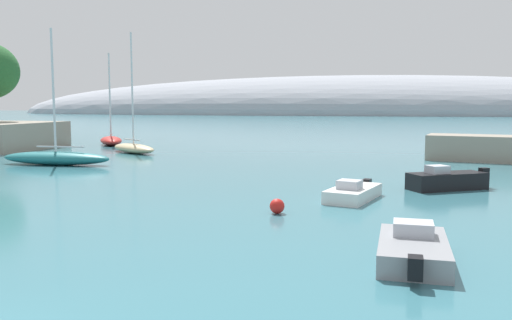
{
  "coord_description": "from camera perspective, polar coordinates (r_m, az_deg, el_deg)",
  "views": [
    {
      "loc": [
        7.58,
        -6.49,
        4.42
      ],
      "look_at": [
        0.52,
        23.67,
        1.12
      ],
      "focal_mm": 37.07,
      "sensor_mm": 36.0,
      "label": 1
    }
  ],
  "objects": [
    {
      "name": "sailboat_sand_near_shore",
      "position": [
        48.89,
        -13.07,
        1.37
      ],
      "size": [
        6.35,
        5.33,
        10.72
      ],
      "rotation": [
        0.0,
        0.0,
        5.66
      ],
      "color": "#C6B284",
      "rests_on": "water"
    },
    {
      "name": "sailboat_teal_mid_mooring",
      "position": [
        41.0,
        -20.77,
        0.28
      ],
      "size": [
        8.41,
        2.34,
        9.77
      ],
      "rotation": [
        0.0,
        0.0,
        3.18
      ],
      "color": "#1E6B70",
      "rests_on": "water"
    },
    {
      "name": "mooring_buoy_red",
      "position": [
        21.43,
        2.29,
        -5.0
      ],
      "size": [
        0.61,
        0.61,
        0.61
      ],
      "primitive_type": "sphere",
      "color": "red",
      "rests_on": "water"
    },
    {
      "name": "sailboat_red_outer_mooring",
      "position": [
        59.08,
        -15.37,
        2.13
      ],
      "size": [
        5.1,
        6.21,
        9.79
      ],
      "rotation": [
        0.0,
        0.0,
        2.15
      ],
      "color": "red",
      "rests_on": "water"
    },
    {
      "name": "distant_ridge",
      "position": [
        225.66,
        10.09,
        4.87
      ],
      "size": [
        305.96,
        67.44,
        32.32
      ],
      "primitive_type": "ellipsoid",
      "color": "#999EA8",
      "rests_on": "ground"
    },
    {
      "name": "motorboat_black_outer",
      "position": [
        29.09,
        19.94,
        -2.07
      ],
      "size": [
        4.38,
        3.33,
        1.27
      ],
      "rotation": [
        0.0,
        0.0,
        3.68
      ],
      "color": "black",
      "rests_on": "water"
    },
    {
      "name": "motorboat_grey_foreground",
      "position": [
        15.69,
        16.6,
        -9.2
      ],
      "size": [
        2.01,
        4.24,
        1.02
      ],
      "rotation": [
        0.0,
        0.0,
        1.53
      ],
      "color": "gray",
      "rests_on": "water"
    },
    {
      "name": "motorboat_white_alongside_breakwater",
      "position": [
        24.89,
        10.45,
        -3.46
      ],
      "size": [
        2.61,
        4.38,
        0.98
      ],
      "rotation": [
        0.0,
        0.0,
        4.44
      ],
      "color": "white",
      "rests_on": "water"
    }
  ]
}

